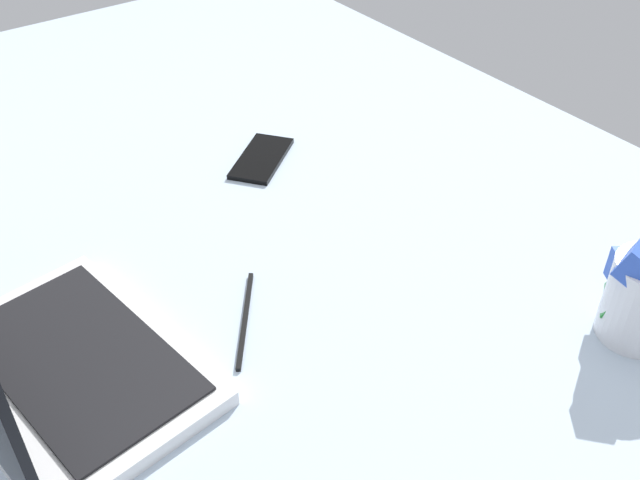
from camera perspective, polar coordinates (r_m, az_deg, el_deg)
bed_mattress at (r=115.53cm, az=-8.31°, el=-2.27°), size 180.00×140.00×18.00cm
laptop at (r=87.61cm, az=-20.93°, el=-9.04°), size 35.80×27.24×23.00cm
cell_phone at (r=123.20cm, az=-4.54°, el=6.31°), size 13.94×15.24×0.80cm
charger_cable at (r=93.37cm, az=-5.81°, el=-6.10°), size 13.91×10.75×0.60cm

